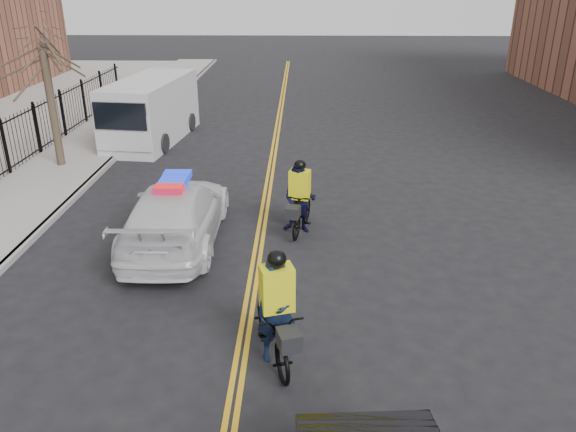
{
  "coord_description": "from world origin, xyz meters",
  "views": [
    {
      "loc": [
        1.06,
        -9.23,
        6.42
      ],
      "look_at": [
        0.78,
        2.73,
        1.3
      ],
      "focal_mm": 35.0,
      "sensor_mm": 36.0,
      "label": 1
    }
  ],
  "objects_px": {
    "cyclist_near": "(277,322)",
    "cyclist_far": "(299,204)",
    "police_cruiser": "(176,214)",
    "cargo_van": "(150,112)"
  },
  "relations": [
    {
      "from": "police_cruiser",
      "to": "cyclist_far",
      "type": "distance_m",
      "value": 3.26
    },
    {
      "from": "cyclist_far",
      "to": "cyclist_near",
      "type": "bearing_deg",
      "value": -80.58
    },
    {
      "from": "cargo_van",
      "to": "cyclist_far",
      "type": "xyz_separation_m",
      "value": [
        6.25,
        -8.95,
        -0.44
      ]
    },
    {
      "from": "police_cruiser",
      "to": "cyclist_near",
      "type": "height_order",
      "value": "cyclist_near"
    },
    {
      "from": "police_cruiser",
      "to": "cyclist_far",
      "type": "relative_size",
      "value": 2.64
    },
    {
      "from": "cargo_van",
      "to": "cyclist_far",
      "type": "relative_size",
      "value": 3.02
    },
    {
      "from": "cargo_van",
      "to": "cyclist_far",
      "type": "distance_m",
      "value": 10.93
    },
    {
      "from": "cargo_van",
      "to": "cyclist_near",
      "type": "relative_size",
      "value": 2.69
    },
    {
      "from": "cyclist_near",
      "to": "cyclist_far",
      "type": "relative_size",
      "value": 1.12
    },
    {
      "from": "police_cruiser",
      "to": "cyclist_far",
      "type": "bearing_deg",
      "value": -166.68
    }
  ]
}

